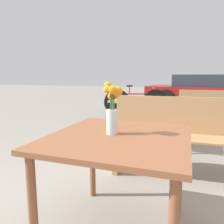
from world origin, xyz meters
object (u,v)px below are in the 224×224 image
bench_near (196,134)px  parked_car (208,91)px  table_front (119,149)px  bicycle (136,102)px  table_back (141,106)px  flower_vase (113,110)px

bench_near → parked_car: parked_car is taller
table_front → parked_car: bearing=80.8°
table_front → bicycle: bearing=100.7°
table_back → bicycle: 2.53m
flower_vase → bench_near: flower_vase is taller
table_front → parked_car: 7.29m
bicycle → parked_car: 3.37m
flower_vase → bicycle: flower_vase is taller
bicycle → bench_near: bearing=-68.1°
bench_near → bicycle: 3.66m
table_back → table_front: bearing=-83.1°
bench_near → parked_car: size_ratio=0.41×
flower_vase → parked_car: bearing=80.4°
table_front → flower_vase: (-0.05, 0.02, 0.25)m
table_back → bicycle: (-0.60, 2.45, -0.24)m
table_front → parked_car: (1.17, 7.20, -0.07)m
table_front → table_back: (-0.25, 2.06, -0.00)m
flower_vase → parked_car: size_ratio=0.08×
table_front → flower_vase: size_ratio=2.75×
table_front → flower_vase: bearing=163.4°
parked_car → bicycle: bearing=-126.9°
parked_car → bench_near: bearing=-96.1°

